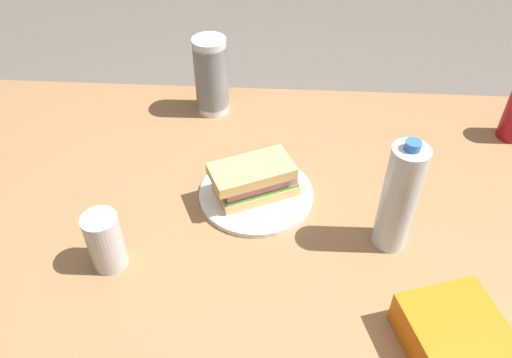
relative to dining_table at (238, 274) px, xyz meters
name	(u,v)px	position (x,y,z in m)	size (l,w,h in m)	color
dining_table	(238,274)	(0.00, 0.00, 0.00)	(1.51, 1.17, 0.77)	#9E7047
paper_plate	(256,194)	(-0.03, -0.15, 0.09)	(0.25, 0.25, 0.01)	white
sandwich	(255,179)	(-0.03, -0.15, 0.14)	(0.20, 0.16, 0.08)	#DBB26B
chip_bag	(466,357)	(-0.38, 0.23, 0.12)	(0.23, 0.15, 0.07)	orange
water_bottle_tall	(399,198)	(-0.30, -0.04, 0.20)	(0.07, 0.07, 0.25)	silver
plastic_cup_stack	(211,76)	(0.11, -0.47, 0.19)	(0.08, 0.08, 0.20)	silver
soda_can_silver	(105,241)	(0.24, 0.05, 0.15)	(0.07, 0.07, 0.12)	silver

